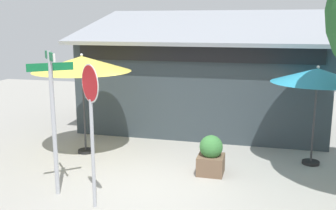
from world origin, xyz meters
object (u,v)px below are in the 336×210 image
stop_sign (91,111)px  patio_umbrella_teal_center (317,76)px  street_sign_post (53,108)px  patio_umbrella_mustard_left (82,64)px  sidewalk_planter (211,156)px

stop_sign → patio_umbrella_teal_center: bearing=39.3°
patio_umbrella_teal_center → street_sign_post: bearing=-149.2°
street_sign_post → patio_umbrella_teal_center: size_ratio=1.19×
patio_umbrella_teal_center → patio_umbrella_mustard_left: bearing=-174.5°
patio_umbrella_teal_center → stop_sign: bearing=-140.7°
patio_umbrella_teal_center → sidewalk_planter: patio_umbrella_teal_center is taller
stop_sign → sidewalk_planter: 3.41m
street_sign_post → sidewalk_planter: 3.87m
patio_umbrella_mustard_left → sidewalk_planter: (3.66, -0.72, -2.05)m
stop_sign → patio_umbrella_mustard_left: 3.50m
street_sign_post → patio_umbrella_mustard_left: 2.81m
stop_sign → street_sign_post: bearing=160.6°
street_sign_post → patio_umbrella_mustard_left: street_sign_post is taller
street_sign_post → patio_umbrella_teal_center: 6.37m
stop_sign → patio_umbrella_teal_center: stop_sign is taller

